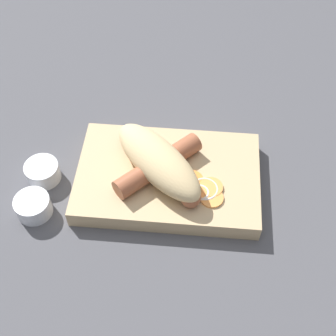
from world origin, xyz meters
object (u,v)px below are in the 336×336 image
Objects in this scene: sausage at (158,165)px; condiment_cup_far at (34,207)px; food_tray at (168,178)px; condiment_cup_near at (43,173)px; bread_roll at (158,160)px.

condiment_cup_far is at bearing -158.78° from sausage.
food_tray is 2.03× the size of sausage.
condiment_cup_near is 0.06m from condiment_cup_far.
food_tray is 5.25× the size of condiment_cup_far.
bread_roll is 0.18m from condiment_cup_near.
food_tray and condiment_cup_far have the same top height.
bread_roll is at bearing 2.46° from condiment_cup_near.
sausage is (-0.00, -0.00, -0.01)m from bread_roll.
bread_roll is 0.20m from condiment_cup_far.
bread_roll is 3.26× the size of condiment_cup_near.
bread_roll is at bearing 77.50° from sausage.
bread_roll reaches higher than condiment_cup_far.
condiment_cup_far is at bearing -88.23° from condiment_cup_near.
sausage reaches higher than food_tray.
bread_roll is (-0.01, 0.00, 0.04)m from food_tray.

